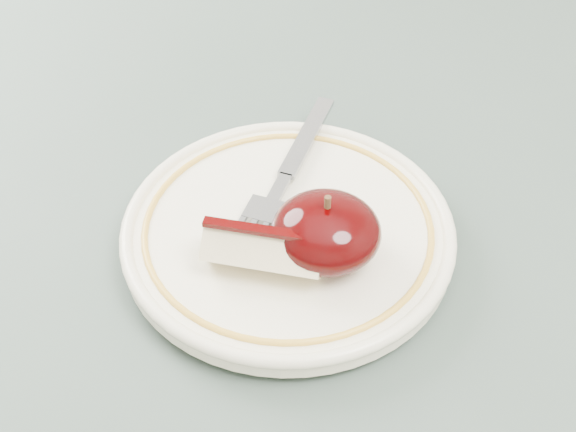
% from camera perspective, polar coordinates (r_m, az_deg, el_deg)
% --- Properties ---
extents(table, '(0.90, 0.90, 0.75)m').
position_cam_1_polar(table, '(0.58, -7.78, -9.20)').
color(table, brown).
rests_on(table, ground).
extents(plate, '(0.21, 0.21, 0.02)m').
position_cam_1_polar(plate, '(0.51, 0.00, -1.12)').
color(plate, '#F6EDCE').
rests_on(plate, table).
extents(apple_half, '(0.07, 0.06, 0.05)m').
position_cam_1_polar(apple_half, '(0.48, 2.74, -1.13)').
color(apple_half, black).
rests_on(apple_half, plate).
extents(apple_wedge, '(0.07, 0.03, 0.03)m').
position_cam_1_polar(apple_wedge, '(0.47, -1.74, -2.42)').
color(apple_wedge, beige).
rests_on(apple_wedge, plate).
extents(fork, '(0.05, 0.17, 0.00)m').
position_cam_1_polar(fork, '(0.53, -0.20, 2.77)').
color(fork, gray).
rests_on(fork, plate).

